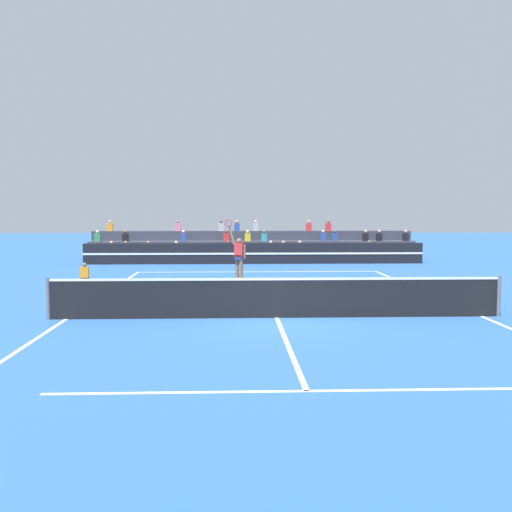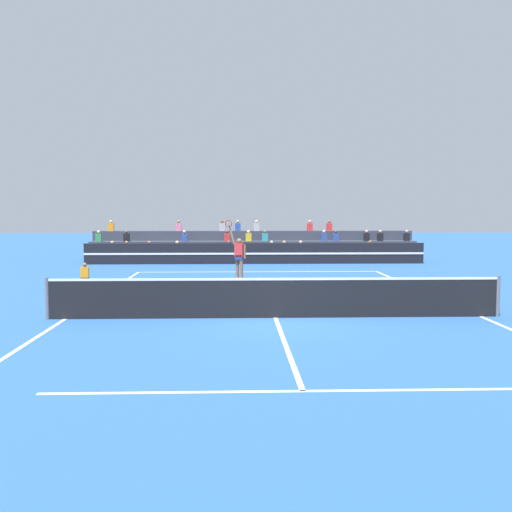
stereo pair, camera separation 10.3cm
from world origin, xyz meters
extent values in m
plane|color=#285699|center=(0.00, 0.00, 0.00)|extent=(120.00, 120.00, 0.00)
cube|color=white|center=(0.00, 11.90, 0.00)|extent=(11.00, 0.10, 0.01)
cube|color=white|center=(-5.50, 0.00, 0.00)|extent=(0.10, 23.80, 0.01)
cube|color=white|center=(5.50, 0.00, 0.00)|extent=(0.10, 23.80, 0.01)
cube|color=white|center=(0.00, -6.43, 0.00)|extent=(8.25, 0.10, 0.01)
cube|color=white|center=(0.00, 6.43, 0.00)|extent=(8.25, 0.10, 0.01)
cube|color=white|center=(0.00, 0.00, 0.00)|extent=(0.10, 12.85, 0.01)
cylinder|color=slate|center=(-5.95, 0.00, 0.55)|extent=(0.10, 0.10, 1.10)
cylinder|color=slate|center=(5.95, 0.00, 0.55)|extent=(0.10, 0.10, 1.10)
cube|color=black|center=(0.00, 0.00, 0.50)|extent=(11.90, 0.02, 1.00)
cube|color=white|center=(0.00, 0.00, 1.03)|extent=(11.90, 0.04, 0.06)
cube|color=black|center=(0.00, 16.06, 0.55)|extent=(18.00, 0.24, 1.10)
cube|color=white|center=(0.00, 15.93, 0.55)|extent=(18.00, 0.02, 0.10)
cube|color=#383D4C|center=(0.00, 17.34, 0.28)|extent=(18.40, 0.95, 0.55)
cube|color=black|center=(-1.41, 17.16, 0.77)|extent=(0.32, 0.22, 0.44)
sphere|color=brown|center=(-1.41, 17.16, 1.09)|extent=(0.18, 0.18, 0.18)
cube|color=#2D4CA5|center=(-0.68, 17.16, 0.77)|extent=(0.32, 0.22, 0.44)
sphere|color=brown|center=(-0.68, 17.16, 1.09)|extent=(0.18, 0.18, 0.18)
cube|color=purple|center=(2.54, 17.16, 0.77)|extent=(0.32, 0.22, 0.44)
sphere|color=beige|center=(2.54, 17.16, 1.09)|extent=(0.18, 0.18, 0.18)
cube|color=#B2B2B7|center=(1.63, 17.16, 0.77)|extent=(0.32, 0.22, 0.44)
sphere|color=tan|center=(1.63, 17.16, 1.09)|extent=(0.18, 0.18, 0.18)
cube|color=yellow|center=(-4.24, 17.16, 0.77)|extent=(0.32, 0.22, 0.44)
sphere|color=beige|center=(-4.24, 17.16, 1.09)|extent=(0.18, 0.18, 0.18)
cube|color=yellow|center=(6.39, 17.16, 0.77)|extent=(0.32, 0.22, 0.44)
sphere|color=brown|center=(6.39, 17.16, 1.09)|extent=(0.18, 0.18, 0.18)
cube|color=black|center=(-7.75, 17.16, 0.77)|extent=(0.32, 0.22, 0.44)
sphere|color=tan|center=(-7.75, 17.16, 1.09)|extent=(0.18, 0.18, 0.18)
cube|color=#2D4CA5|center=(-6.98, 17.16, 0.77)|extent=(0.32, 0.22, 0.44)
sphere|color=#9E7051|center=(-6.98, 17.16, 1.09)|extent=(0.18, 0.18, 0.18)
cube|color=red|center=(-5.75, 17.16, 0.77)|extent=(0.32, 0.22, 0.44)
sphere|color=#9E7051|center=(-5.75, 17.16, 1.09)|extent=(0.18, 0.18, 0.18)
cube|color=#2D4CA5|center=(0.94, 17.16, 0.77)|extent=(0.32, 0.22, 0.44)
sphere|color=beige|center=(0.94, 17.16, 1.09)|extent=(0.18, 0.18, 0.18)
cube|color=#383D4C|center=(0.00, 18.29, 0.55)|extent=(18.40, 0.95, 1.10)
cube|color=black|center=(8.70, 18.11, 1.32)|extent=(0.32, 0.22, 0.44)
sphere|color=tan|center=(8.70, 18.11, 1.64)|extent=(0.18, 0.18, 0.18)
cube|color=yellow|center=(-0.31, 18.11, 1.32)|extent=(0.32, 0.22, 0.44)
sphere|color=beige|center=(-0.31, 18.11, 1.64)|extent=(0.18, 0.18, 0.18)
cube|color=#2D4CA5|center=(4.64, 18.11, 1.32)|extent=(0.32, 0.22, 0.44)
sphere|color=brown|center=(4.64, 18.11, 1.64)|extent=(0.18, 0.18, 0.18)
cube|color=#338C4C|center=(-8.70, 18.11, 1.32)|extent=(0.32, 0.22, 0.44)
sphere|color=beige|center=(-8.70, 18.11, 1.64)|extent=(0.18, 0.18, 0.18)
cube|color=teal|center=(0.62, 18.11, 1.32)|extent=(0.32, 0.22, 0.44)
sphere|color=brown|center=(0.62, 18.11, 1.64)|extent=(0.18, 0.18, 0.18)
cube|color=#2D4CA5|center=(-3.92, 18.11, 1.32)|extent=(0.32, 0.22, 0.44)
sphere|color=beige|center=(-3.92, 18.11, 1.64)|extent=(0.18, 0.18, 0.18)
cube|color=#2D4CA5|center=(3.97, 18.11, 1.32)|extent=(0.32, 0.22, 0.44)
sphere|color=beige|center=(3.97, 18.11, 1.64)|extent=(0.18, 0.18, 0.18)
cube|color=black|center=(6.40, 18.11, 1.32)|extent=(0.32, 0.22, 0.44)
sphere|color=tan|center=(6.40, 18.11, 1.64)|extent=(0.18, 0.18, 0.18)
cube|color=black|center=(7.18, 18.11, 1.32)|extent=(0.32, 0.22, 0.44)
sphere|color=tan|center=(7.18, 18.11, 1.64)|extent=(0.18, 0.18, 0.18)
cube|color=red|center=(-1.52, 18.11, 1.32)|extent=(0.32, 0.22, 0.44)
sphere|color=brown|center=(-1.52, 18.11, 1.64)|extent=(0.18, 0.18, 0.18)
cube|color=black|center=(-7.15, 18.11, 1.32)|extent=(0.32, 0.22, 0.44)
sphere|color=brown|center=(-7.15, 18.11, 1.64)|extent=(0.18, 0.18, 0.18)
cube|color=#383D4C|center=(0.00, 19.24, 0.83)|extent=(18.40, 0.95, 1.65)
cube|color=#B2B2B7|center=(0.18, 19.06, 1.87)|extent=(0.32, 0.22, 0.44)
sphere|color=beige|center=(0.18, 19.06, 2.19)|extent=(0.18, 0.18, 0.18)
cube|color=red|center=(4.42, 19.06, 1.87)|extent=(0.32, 0.22, 0.44)
sphere|color=brown|center=(4.42, 19.06, 2.19)|extent=(0.18, 0.18, 0.18)
cube|color=red|center=(3.27, 19.06, 1.87)|extent=(0.32, 0.22, 0.44)
sphere|color=tan|center=(3.27, 19.06, 2.19)|extent=(0.18, 0.18, 0.18)
cube|color=orange|center=(-8.20, 19.06, 1.87)|extent=(0.32, 0.22, 0.44)
sphere|color=tan|center=(-8.20, 19.06, 2.19)|extent=(0.18, 0.18, 0.18)
cube|color=#B2B2B7|center=(-1.82, 19.06, 1.87)|extent=(0.32, 0.22, 0.44)
sphere|color=brown|center=(-1.82, 19.06, 2.19)|extent=(0.18, 0.18, 0.18)
cube|color=#2D4CA5|center=(-0.91, 19.06, 1.87)|extent=(0.32, 0.22, 0.44)
sphere|color=tan|center=(-0.91, 19.06, 2.19)|extent=(0.18, 0.18, 0.18)
cube|color=pink|center=(-4.32, 19.06, 1.87)|extent=(0.32, 0.22, 0.44)
sphere|color=#9E7051|center=(-4.32, 19.06, 2.19)|extent=(0.18, 0.18, 0.18)
cube|color=black|center=(-6.81, 7.36, 0.06)|extent=(0.28, 0.36, 0.12)
cube|color=black|center=(-6.81, 7.36, 0.18)|extent=(0.28, 0.24, 0.18)
cube|color=orange|center=(-6.81, 7.36, 0.47)|extent=(0.30, 0.18, 0.40)
sphere|color=brown|center=(-6.81, 7.36, 0.76)|extent=(0.17, 0.17, 0.17)
cylinder|color=brown|center=(-0.81, 8.43, 0.45)|extent=(0.14, 0.14, 0.90)
cylinder|color=brown|center=(-0.98, 8.59, 0.45)|extent=(0.14, 0.14, 0.90)
cube|color=navy|center=(-0.89, 8.49, 0.94)|extent=(0.37, 0.32, 0.20)
cube|color=red|center=(-0.89, 8.49, 1.24)|extent=(0.41, 0.33, 0.56)
sphere|color=brown|center=(-0.89, 8.49, 1.60)|extent=(0.22, 0.22, 0.22)
cube|color=white|center=(-0.83, 8.39, 0.04)|extent=(0.22, 0.29, 0.09)
cube|color=white|center=(-0.99, 8.56, 0.04)|extent=(0.22, 0.29, 0.09)
cylinder|color=brown|center=(-0.68, 8.39, 1.18)|extent=(0.09, 0.09, 0.56)
cylinder|color=brown|center=(-1.17, 8.62, 1.75)|extent=(0.28, 0.19, 0.60)
cylinder|color=black|center=(-1.28, 8.67, 2.13)|extent=(0.10, 0.07, 0.22)
torus|color=#B21E1E|center=(-1.33, 8.69, 2.30)|extent=(0.36, 0.19, 0.38)
sphere|color=#C6DB33|center=(-0.72, 5.66, 0.03)|extent=(0.07, 0.07, 0.07)
camera|label=1|loc=(-1.16, -15.58, 2.83)|focal=42.00mm
camera|label=2|loc=(-1.05, -15.58, 2.83)|focal=42.00mm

